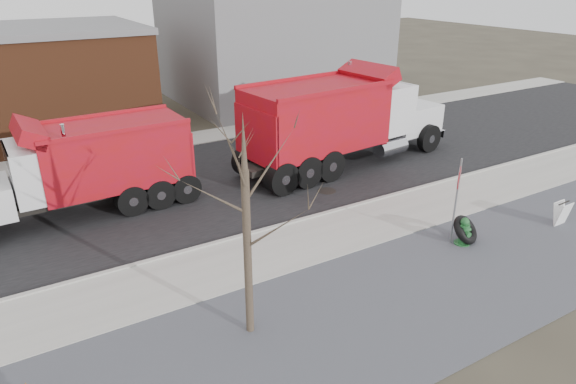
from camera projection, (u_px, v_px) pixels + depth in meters
ground at (306, 248)px, 15.46m from camera, size 120.00×120.00×0.00m
gravel_verge at (382, 307)px, 12.70m from camera, size 60.00×5.00×0.03m
sidewalk at (301, 243)px, 15.65m from camera, size 60.00×2.50×0.06m
curb at (280, 226)px, 16.66m from camera, size 60.00×0.15×0.11m
road at (221, 180)px, 20.42m from camera, size 60.00×9.40×0.02m
far_sidewalk at (173, 142)px, 24.90m from camera, size 60.00×2.00×0.06m
building_grey at (273, 34)px, 32.29m from camera, size 12.00×10.00×8.00m
bare_tree at (246, 202)px, 10.60m from camera, size 3.20×3.20×5.20m
fire_hydrant at (464, 232)px, 15.49m from camera, size 0.51×0.50×0.90m
truck_tire at (465, 230)px, 15.64m from camera, size 1.17×1.09×0.89m
stop_sign at (458, 186)px, 15.01m from camera, size 0.62×0.46×2.74m
sandwich_board at (562, 213)px, 16.65m from camera, size 0.58×0.38×0.80m
dump_truck_red_a at (341, 117)px, 21.32m from camera, size 10.32×3.74×4.07m
dump_truck_red_b at (83, 165)px, 17.03m from camera, size 8.12×2.55×3.43m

